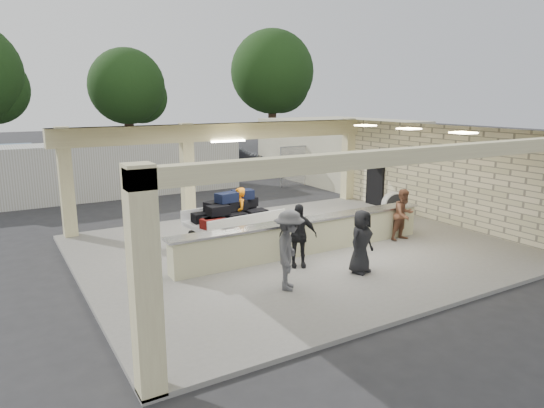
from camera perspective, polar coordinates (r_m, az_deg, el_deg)
ground at (r=14.34m, az=2.88°, el=-5.52°), size 120.00×120.00×0.00m
pavilion at (r=14.64m, az=2.20°, el=0.33°), size 12.01×10.00×3.55m
baggage_counter at (r=13.78m, az=4.06°, el=-3.75°), size 8.20×0.58×0.98m
luggage_cart at (r=14.60m, az=-4.84°, el=-1.40°), size 2.83×1.93×1.56m
drum_fan at (r=18.00m, az=14.22°, el=-0.08°), size 0.95×0.56×1.00m
baggage_handler at (r=14.71m, az=-3.84°, el=-1.28°), size 0.46×0.67×1.67m
passenger_a at (r=15.40m, az=15.22°, el=-1.22°), size 0.79×0.38×1.60m
passenger_b at (r=12.54m, az=3.08°, el=-3.71°), size 1.03×0.77×1.67m
passenger_c at (r=11.05m, az=2.04°, el=-5.44°), size 1.07×1.21×1.86m
passenger_d at (r=12.31m, az=10.45°, el=-4.36°), size 0.85×0.53×1.61m
car_white_a at (r=28.99m, az=2.44°, el=4.98°), size 4.72×2.63×1.29m
car_white_b at (r=33.22m, az=8.41°, el=6.08°), size 5.39×3.30×1.60m
car_dark at (r=29.27m, az=-4.54°, el=5.28°), size 4.81×3.86×1.55m
container_white at (r=23.29m, az=-17.65°, el=3.98°), size 11.26×2.29×2.44m
fence at (r=27.75m, az=11.68°, el=5.25°), size 12.06×0.06×2.03m
tree_mid at (r=38.80m, az=-16.30°, el=12.79°), size 6.00×5.60×8.00m
tree_right at (r=42.61m, az=0.30°, el=14.89°), size 7.20×7.00×10.00m
adjacent_building at (r=27.48m, az=7.99°, el=6.46°), size 6.00×8.00×3.20m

